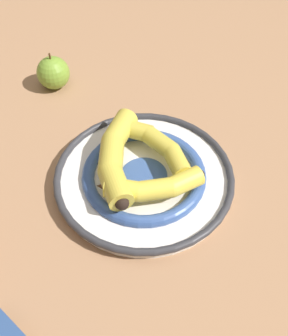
% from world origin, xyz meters
% --- Properties ---
extents(ground_plane, '(2.80, 2.80, 0.00)m').
position_xyz_m(ground_plane, '(0.00, 0.00, 0.00)').
color(ground_plane, '#A87A56').
extents(decorative_bowl, '(0.30, 0.30, 0.03)m').
position_xyz_m(decorative_bowl, '(-0.02, 0.03, 0.02)').
color(decorative_bowl, white).
rests_on(decorative_bowl, ground_plane).
extents(banana_a, '(0.08, 0.17, 0.03)m').
position_xyz_m(banana_a, '(-0.07, 0.04, 0.05)').
color(banana_a, yellow).
rests_on(banana_a, decorative_bowl).
extents(banana_b, '(0.17, 0.08, 0.03)m').
position_xyz_m(banana_b, '(0.00, -0.02, 0.05)').
color(banana_b, gold).
rests_on(banana_b, decorative_bowl).
extents(banana_c, '(0.20, 0.14, 0.04)m').
position_xyz_m(banana_c, '(0.02, 0.06, 0.05)').
color(banana_c, gold).
rests_on(banana_c, decorative_bowl).
extents(apple, '(0.07, 0.07, 0.08)m').
position_xyz_m(apple, '(0.30, 0.07, 0.03)').
color(apple, olive).
rests_on(apple, ground_plane).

